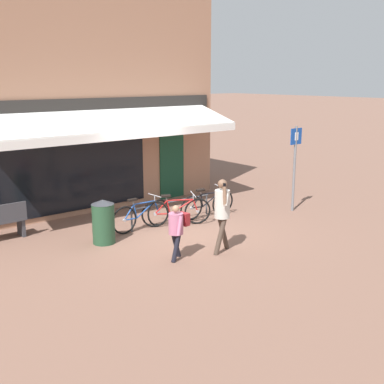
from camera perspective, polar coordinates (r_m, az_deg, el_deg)
name	(u,v)px	position (r m, az deg, el deg)	size (l,w,h in m)	color
ground_plane	(176,232)	(11.74, -1.92, -4.75)	(160.00, 160.00, 0.00)	brown
shop_front	(75,100)	(14.71, -13.68, 10.51)	(7.95, 4.56, 6.04)	#9E7056
bike_rack_rail	(171,205)	(12.38, -2.47, -1.61)	(2.50, 0.04, 0.57)	#47494F
bicycle_blue	(142,215)	(11.86, -5.98, -2.76)	(1.71, 0.52, 0.83)	black
bicycle_red	(176,212)	(12.11, -1.87, -2.34)	(1.66, 0.87, 0.84)	black
bicycle_black	(207,204)	(12.82, 1.83, -1.46)	(1.71, 0.52, 0.85)	black
pedestrian_adult	(222,207)	(10.18, 3.60, -1.84)	(0.56, 0.51, 1.60)	#47382D
pedestrian_child	(177,226)	(9.83, -1.80, -4.04)	(0.51, 0.52, 1.17)	black
litter_bin	(103,221)	(11.00, -10.46, -3.45)	(0.52, 0.52, 1.01)	#23472D
parking_sign	(295,160)	(13.57, 12.09, 3.78)	(0.44, 0.07, 2.38)	slate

